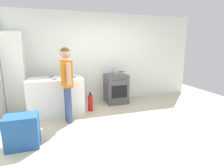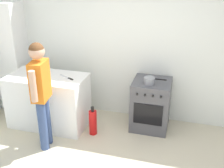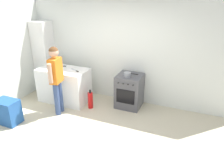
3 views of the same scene
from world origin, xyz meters
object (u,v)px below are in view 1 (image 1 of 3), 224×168
oven_left (116,88)px  recycling_crate_lower (23,139)px  knife_chef (48,77)px  fire_extinguisher (90,103)px  knife_carving (70,77)px  recycling_crate_upper (21,124)px  pot (116,73)px  person (67,78)px  larder_cabinet (15,73)px  knife_bread (50,80)px

oven_left → recycling_crate_lower: oven_left is taller
knife_chef → recycling_crate_lower: size_ratio=0.58×
oven_left → fire_extinguisher: (-0.87, -0.48, -0.21)m
knife_carving → recycling_crate_upper: size_ratio=0.59×
pot → fire_extinguisher: bearing=-155.6°
person → fire_extinguisher: size_ratio=3.30×
oven_left → recycling_crate_lower: (-2.26, -1.79, -0.29)m
larder_cabinet → pot: bearing=-4.4°
person → knife_chef: bearing=118.8°
recycling_crate_upper → pot: bearing=37.1°
oven_left → recycling_crate_upper: bearing=-141.7°
knife_chef → knife_bread: bearing=-80.9°
pot → larder_cabinet: bearing=175.6°
knife_chef → knife_carving: 0.55m
person → larder_cabinet: bearing=137.8°
oven_left → knife_chef: size_ratio=2.83×
oven_left → fire_extinguisher: 1.01m
knife_chef → fire_extinguisher: 1.25m
fire_extinguisher → larder_cabinet: 2.03m
fire_extinguisher → larder_cabinet: (-1.78, 0.58, 0.78)m
person → recycling_crate_upper: bearing=-134.8°
oven_left → knife_bread: bearing=-160.9°
larder_cabinet → knife_chef: bearing=-22.1°
knife_chef → recycling_crate_lower: (-0.38, -1.58, -0.76)m
fire_extinguisher → recycling_crate_lower: size_ratio=0.96×
knife_carving → fire_extinguisher: 0.85m
pot → fire_extinguisher: pot is taller
knife_carving → person: (-0.11, -0.64, 0.08)m
knife_carving → larder_cabinet: larder_cabinet is taller
oven_left → pot: 0.49m
knife_chef → fire_extinguisher: (1.01, -0.27, -0.69)m
knife_carving → recycling_crate_lower: 1.88m
oven_left → larder_cabinet: 2.71m
knife_chef → knife_bread: (0.07, -0.42, -0.00)m
oven_left → recycling_crate_lower: size_ratio=1.63×
fire_extinguisher → oven_left: bearing=28.8°
person → knife_carving: bearing=80.1°
knife_bread → knife_chef: bearing=99.1°
pot → knife_chef: 1.85m
knife_chef → larder_cabinet: (-0.77, 0.31, 0.10)m
knife_carving → recycling_crate_lower: size_ratio=0.59×
fire_extinguisher → larder_cabinet: size_ratio=0.25×
knife_chef → recycling_crate_upper: size_ratio=0.58×
knife_chef → fire_extinguisher: bearing=-14.9°
knife_bread → person: (0.36, -0.35, 0.08)m
knife_bread → larder_cabinet: larder_cabinet is taller
person → recycling_crate_lower: person is taller
larder_cabinet → knife_carving: bearing=-18.7°
recycling_crate_upper → recycling_crate_lower: bearing=0.0°
larder_cabinet → oven_left: bearing=-2.2°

